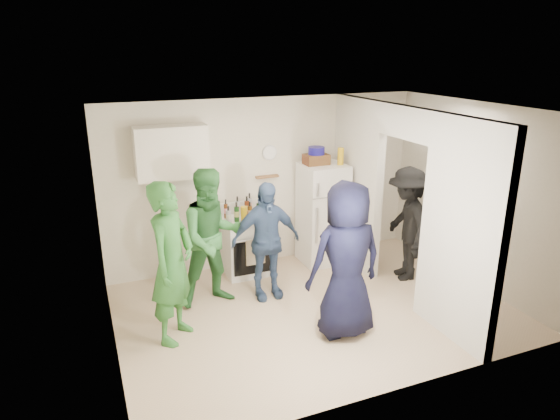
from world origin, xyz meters
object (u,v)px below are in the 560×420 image
Objects in this scene: person_green_center at (213,238)px; wicker_basket at (316,159)px; blue_bowl at (316,151)px; person_denim at (266,241)px; person_navy at (346,260)px; stove at (248,246)px; person_green_left at (172,263)px; yellow_cup_stack_top at (341,156)px; person_nook at (407,224)px; fridge at (322,214)px.

wicker_basket is at bearing 18.10° from person_green_center.
blue_bowl is at bearing 18.10° from person_green_center.
person_navy is at bearing -65.82° from person_denim.
stove is 0.47× the size of person_green_center.
stove is 0.46× the size of person_green_left.
yellow_cup_stack_top is at bearing -27.82° from person_green_left.
person_nook is at bearing -54.42° from yellow_cup_stack_top.
person_denim is (-1.20, -0.75, 0.02)m from fridge.
person_green_center is at bearing -46.37° from person_navy.
blue_bowl reaches higher than person_green_center.
person_nook is (0.94, -1.01, -0.80)m from wicker_basket.
person_green_center is at bearing 173.38° from person_denim.
person_denim is at bearing -91.06° from stove.
blue_bowl reaches higher than person_denim.
yellow_cup_stack_top is 1.79m from person_denim.
wicker_basket is 0.13m from blue_bowl.
blue_bowl is (0.00, 0.00, 0.13)m from wicker_basket.
person_green_center reaches higher than person_nook.
person_green_center is 0.98× the size of person_navy.
person_green_left is at bearing -152.71° from fridge.
blue_bowl is at bearing 36.67° from person_denim.
person_nook is (1.52, 0.97, -0.10)m from person_navy.
yellow_cup_stack_top is (0.32, -0.15, 0.05)m from wicker_basket.
wicker_basket reaches higher than person_nook.
stove is 1.70m from blue_bowl.
person_green_left reaches higher than wicker_basket.
stove is at bearing -6.36° from person_green_left.
wicker_basket is (1.09, 0.02, 1.18)m from stove.
fridge is 2.82m from person_green_left.
yellow_cup_stack_top is at bearing -25.11° from blue_bowl.
wicker_basket is (-0.10, 0.05, 0.84)m from fridge.
person_green_left is 3.36m from person_nook.
person_nook is at bearing -10.06° from person_green_center.
person_green_left reaches higher than person_navy.
wicker_basket is 0.20× the size of person_green_center.
yellow_cup_stack_top reaches higher than person_nook.
blue_bowl is 0.13× the size of person_green_center.
wicker_basket is 0.22× the size of person_nook.
fridge is 2.05m from person_navy.
person_green_left is 1.18× the size of person_denim.
person_green_left reaches higher than person_nook.
person_denim is (-0.01, -0.78, 0.36)m from stove.
person_green_center is 1.14× the size of person_denim.
person_denim is at bearing -28.82° from person_green_left.
stove is 1.93m from person_green_left.
person_green_left reaches higher than person_green_center.
blue_bowl is 0.13× the size of person_navy.
stove is at bearing -75.17° from person_navy.
person_green_left is at bearing -150.83° from wicker_basket.
stove is 0.54× the size of person_denim.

